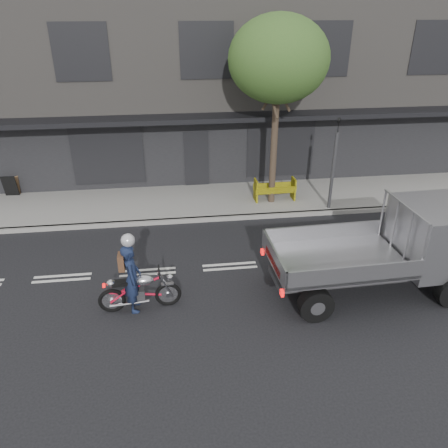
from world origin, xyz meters
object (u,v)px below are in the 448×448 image
Objects in this scene: construction_barrier at (276,191)px; rider at (132,278)px; sandwich_board at (10,186)px; traffic_light_pole at (333,169)px; flatbed_ute at (418,240)px; street_tree at (279,60)px; motorcycle at (140,290)px.

rider is at bearing -131.10° from construction_barrier.
traffic_light_pole is at bearing -9.04° from sandwich_board.
flatbed_ute is at bearing -27.70° from sandwich_board.
flatbed_ute is at bearing -66.20° from street_tree.
sandwich_board is (-12.05, 2.65, -1.08)m from traffic_light_pole.
motorcycle reaches higher than sandwich_board.
street_tree reaches higher than sandwich_board.
flatbed_ute is at bearing -3.01° from motorcycle.
street_tree is at bearing 111.85° from flatbed_ute.
street_tree is at bearing 47.62° from motorcycle.
motorcycle is at bearing -130.24° from construction_barrier.
motorcycle is 9.33m from sandwich_board.
traffic_light_pole is 8.45m from motorcycle.
rider is 9.25m from sandwich_board.
flatbed_ute reaches higher than motorcycle.
street_tree is at bearing -6.79° from sandwich_board.
street_tree reaches higher than traffic_light_pole.
rider is 1.16× the size of construction_barrier.
rider is at bearing 178.56° from flatbed_ute.
rider is 0.34× the size of flatbed_ute.
traffic_light_pole is at bearing 33.17° from motorcycle.
flatbed_ute is (7.27, 0.07, 0.87)m from motorcycle.
traffic_light_pole is 1.91× the size of rider.
motorcycle is 1.31× the size of construction_barrier.
street_tree is 4.69m from construction_barrier.
motorcycle is 0.38× the size of flatbed_ute.
street_tree is at bearing -43.26° from rider.
traffic_light_pole is 12.38m from sandwich_board.
construction_barrier reaches higher than sandwich_board.
rider is at bearing -129.73° from street_tree.
rider reaches higher than construction_barrier.
street_tree reaches higher than construction_barrier.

